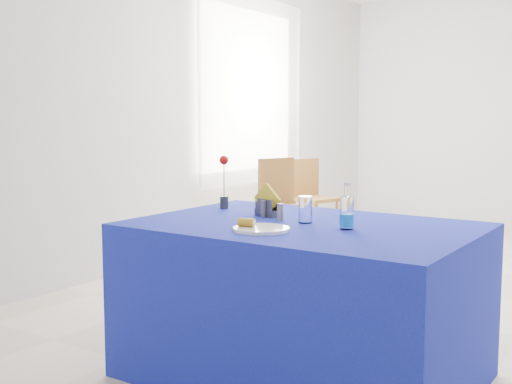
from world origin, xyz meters
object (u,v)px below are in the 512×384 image
Objects in this scene: chair_win_a at (283,200)px; chair_win_b at (311,192)px; water_bottle at (347,214)px; blue_table at (303,300)px; plate at (261,229)px.

chair_win_b is (-0.28, 1.01, -0.04)m from chair_win_a.
blue_table is at bearing 174.42° from water_bottle.
chair_win_a is 1.05m from chair_win_b.
water_bottle is 2.95m from chair_win_a.
plate is 0.28× the size of chair_win_a.
plate is 0.40m from water_bottle.
plate is 4.01m from chair_win_b.
chair_win_b is at bearing 32.63° from chair_win_a.
plate is 0.48m from blue_table.
water_bottle is (0.24, -0.02, 0.45)m from blue_table.
chair_win_b is at bearing 121.56° from water_bottle.
chair_win_a is (-1.78, 2.33, -0.31)m from water_bottle.
water_bottle is at bearing -130.40° from chair_win_b.
blue_table is at bearing -133.31° from chair_win_b.
water_bottle reaches higher than plate.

